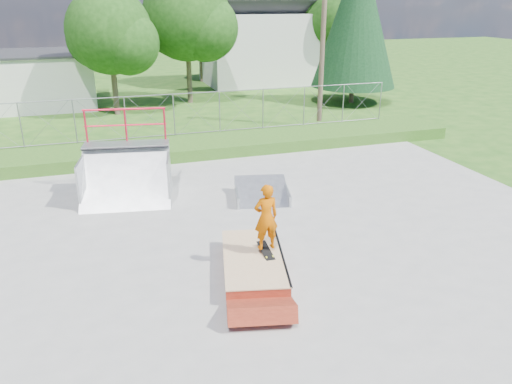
# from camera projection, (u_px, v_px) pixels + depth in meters

# --- Properties ---
(ground) EXTENTS (120.00, 120.00, 0.00)m
(ground) POSITION_uv_depth(u_px,v_px,m) (246.00, 258.00, 12.40)
(ground) COLOR #235217
(ground) RESTS_ON ground
(concrete_pad) EXTENTS (20.00, 16.00, 0.04)m
(concrete_pad) POSITION_uv_depth(u_px,v_px,m) (246.00, 258.00, 12.39)
(concrete_pad) COLOR gray
(concrete_pad) RESTS_ON ground
(grass_berm) EXTENTS (24.00, 3.00, 0.50)m
(grass_berm) POSITION_uv_depth(u_px,v_px,m) (180.00, 147.00, 20.72)
(grass_berm) COLOR #235217
(grass_berm) RESTS_ON ground
(grind_box) EXTENTS (2.00, 3.10, 0.43)m
(grind_box) POSITION_uv_depth(u_px,v_px,m) (253.00, 264.00, 11.70)
(grind_box) COLOR maroon
(grind_box) RESTS_ON concrete_pad
(quarter_pipe) EXTENTS (3.08, 2.74, 2.72)m
(quarter_pipe) POSITION_uv_depth(u_px,v_px,m) (125.00, 159.00, 15.52)
(quarter_pipe) COLOR #97999E
(quarter_pipe) RESTS_ON concrete_pad
(flat_bank_ramp) EXTENTS (2.01, 2.09, 0.51)m
(flat_bank_ramp) POSITION_uv_depth(u_px,v_px,m) (262.00, 192.00, 15.91)
(flat_bank_ramp) COLOR #97999E
(flat_bank_ramp) RESTS_ON concrete_pad
(skateboard) EXTENTS (0.23, 0.80, 0.13)m
(skateboard) POSITION_uv_depth(u_px,v_px,m) (266.00, 251.00, 11.78)
(skateboard) COLOR black
(skateboard) RESTS_ON grind_box
(skater) EXTENTS (0.59, 0.40, 1.60)m
(skater) POSITION_uv_depth(u_px,v_px,m) (266.00, 220.00, 11.49)
(skater) COLOR #C45601
(skater) RESTS_ON grind_box
(chain_link_fence) EXTENTS (20.00, 0.06, 1.80)m
(chain_link_fence) POSITION_uv_depth(u_px,v_px,m) (174.00, 115.00, 21.19)
(chain_link_fence) COLOR gray
(chain_link_fence) RESTS_ON grass_berm
(utility_building_flat) EXTENTS (10.00, 6.00, 3.00)m
(utility_building_flat) POSITION_uv_depth(u_px,v_px,m) (5.00, 81.00, 29.03)
(utility_building_flat) COLOR silver
(utility_building_flat) RESTS_ON ground
(gable_house) EXTENTS (8.40, 6.08, 8.94)m
(gable_house) POSITION_uv_depth(u_px,v_px,m) (260.00, 30.00, 36.63)
(gable_house) COLOR silver
(gable_house) RESTS_ON ground
(utility_pole) EXTENTS (0.24, 0.24, 8.00)m
(utility_pole) POSITION_uv_depth(u_px,v_px,m) (323.00, 44.00, 23.74)
(utility_pole) COLOR brown
(utility_pole) RESTS_ON ground
(tree_left_near) EXTENTS (4.76, 4.48, 6.65)m
(tree_left_near) POSITION_uv_depth(u_px,v_px,m) (115.00, 35.00, 26.15)
(tree_left_near) COLOR brown
(tree_left_near) RESTS_ON ground
(tree_center) EXTENTS (5.44, 5.12, 7.60)m
(tree_center) POSITION_uv_depth(u_px,v_px,m) (192.00, 20.00, 28.99)
(tree_center) COLOR brown
(tree_center) RESTS_ON ground
(tree_right_far) EXTENTS (5.10, 4.80, 7.12)m
(tree_right_far) POSITION_uv_depth(u_px,v_px,m) (338.00, 20.00, 35.97)
(tree_right_far) COLOR brown
(tree_right_far) RESTS_ON ground
(tree_back_mid) EXTENTS (4.08, 3.84, 5.70)m
(tree_back_mid) POSITION_uv_depth(u_px,v_px,m) (204.00, 32.00, 37.26)
(tree_back_mid) COLOR brown
(tree_back_mid) RESTS_ON ground
(conifer_tree) EXTENTS (5.04, 5.04, 9.10)m
(conifer_tree) POSITION_uv_depth(u_px,v_px,m) (357.00, 16.00, 29.08)
(conifer_tree) COLOR brown
(conifer_tree) RESTS_ON ground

